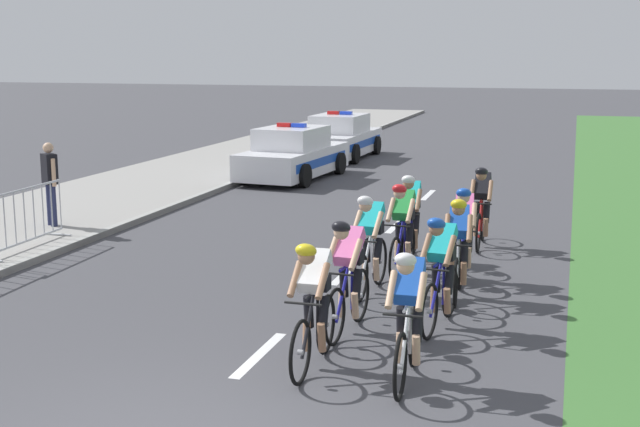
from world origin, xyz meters
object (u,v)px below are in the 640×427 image
(cyclist_sixth, at_px, (458,246))
(cyclist_tenth, at_px, (482,205))
(police_car_second, at_px, (340,138))
(spectator_middle, at_px, (50,178))
(cyclist_lead, at_px, (313,302))
(cyclist_fifth, at_px, (370,242))
(cyclist_ninth, at_px, (410,216))
(police_car_nearest, at_px, (293,155))
(cyclist_second, at_px, (408,314))
(cyclist_eighth, at_px, (463,232))
(cyclist_seventh, at_px, (403,227))
(cyclist_fourth, at_px, (441,270))
(cyclist_third, at_px, (348,274))
(crowd_barrier_rear, at_px, (25,219))

(cyclist_sixth, bearing_deg, cyclist_tenth, 90.61)
(police_car_second, relative_size, spectator_middle, 2.66)
(cyclist_lead, height_order, police_car_second, police_car_second)
(cyclist_fifth, distance_m, spectator_middle, 7.59)
(cyclist_fifth, bearing_deg, cyclist_ninth, 85.35)
(police_car_nearest, bearing_deg, spectator_middle, -106.03)
(cyclist_second, distance_m, cyclist_sixth, 3.41)
(cyclist_lead, height_order, cyclist_fifth, same)
(cyclist_second, bearing_deg, spectator_middle, 145.26)
(cyclist_ninth, bearing_deg, police_car_nearest, 120.37)
(cyclist_ninth, bearing_deg, police_car_second, 110.16)
(cyclist_second, xyz_separation_m, cyclist_sixth, (0.08, 3.41, 0.00))
(cyclist_sixth, bearing_deg, cyclist_eighth, 93.11)
(cyclist_sixth, xyz_separation_m, cyclist_seventh, (-1.04, 1.10, 0.00))
(cyclist_sixth, relative_size, cyclist_seventh, 1.00)
(cyclist_fourth, relative_size, cyclist_tenth, 1.00)
(cyclist_third, distance_m, cyclist_ninth, 4.09)
(cyclist_ninth, bearing_deg, cyclist_lead, -90.83)
(cyclist_second, bearing_deg, cyclist_ninth, 100.58)
(cyclist_seventh, bearing_deg, cyclist_lead, -91.89)
(cyclist_sixth, xyz_separation_m, police_car_nearest, (-6.08, 10.59, -0.11))
(cyclist_fifth, bearing_deg, cyclist_fourth, -46.70)
(cyclist_fourth, relative_size, cyclist_eighth, 1.00)
(cyclist_third, bearing_deg, police_car_nearest, 111.49)
(cyclist_second, bearing_deg, cyclist_fifth, 110.13)
(cyclist_sixth, bearing_deg, cyclist_fifth, -174.87)
(cyclist_fourth, bearing_deg, cyclist_lead, -121.77)
(cyclist_ninth, relative_size, police_car_second, 0.39)
(cyclist_tenth, distance_m, spectator_middle, 8.47)
(cyclist_seventh, relative_size, cyclist_ninth, 1.00)
(cyclist_fourth, distance_m, cyclist_seventh, 2.74)
(crowd_barrier_rear, relative_size, spectator_middle, 1.39)
(cyclist_eighth, distance_m, spectator_middle, 8.50)
(cyclist_lead, distance_m, crowd_barrier_rear, 7.60)
(cyclist_second, distance_m, cyclist_ninth, 5.59)
(police_car_second, bearing_deg, cyclist_seventh, -70.88)
(cyclist_second, xyz_separation_m, spectator_middle, (-8.36, 5.80, 0.30))
(cyclist_fourth, bearing_deg, cyclist_seventh, 111.57)
(cyclist_lead, height_order, cyclist_seventh, same)
(cyclist_lead, bearing_deg, cyclist_fourth, 58.23)
(cyclist_lead, distance_m, spectator_middle, 9.23)
(cyclist_ninth, height_order, police_car_nearest, police_car_nearest)
(cyclist_seventh, height_order, cyclist_eighth, same)
(cyclist_ninth, bearing_deg, cyclist_third, -90.35)
(spectator_middle, bearing_deg, cyclist_tenth, 7.21)
(cyclist_seventh, xyz_separation_m, police_car_second, (-5.04, 14.55, -0.11))
(cyclist_tenth, height_order, spectator_middle, spectator_middle)
(cyclist_fourth, bearing_deg, police_car_second, 109.49)
(crowd_barrier_rear, bearing_deg, cyclist_tenth, 20.69)
(cyclist_lead, height_order, cyclist_sixth, same)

